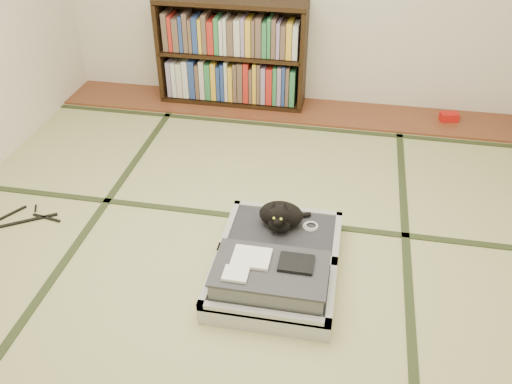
# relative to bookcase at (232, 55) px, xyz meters

# --- Properties ---
(floor) EXTENTS (4.50, 4.50, 0.00)m
(floor) POSITION_rel_bookcase_xyz_m (0.49, -2.07, -0.45)
(floor) COLOR tan
(floor) RESTS_ON ground
(wood_strip) EXTENTS (4.00, 0.50, 0.02)m
(wood_strip) POSITION_rel_bookcase_xyz_m (0.49, -0.07, -0.44)
(wood_strip) COLOR brown
(wood_strip) RESTS_ON ground
(red_item) EXTENTS (0.16, 0.11, 0.07)m
(red_item) POSITION_rel_bookcase_xyz_m (1.91, -0.04, -0.40)
(red_item) COLOR red
(red_item) RESTS_ON wood_strip
(room_shell) EXTENTS (4.50, 4.50, 4.50)m
(room_shell) POSITION_rel_bookcase_xyz_m (0.49, -2.07, 1.01)
(room_shell) COLOR white
(room_shell) RESTS_ON ground
(tatami_borders) EXTENTS (4.00, 4.50, 0.01)m
(tatami_borders) POSITION_rel_bookcase_xyz_m (0.49, -1.58, -0.45)
(tatami_borders) COLOR #2D381E
(tatami_borders) RESTS_ON ground
(bookcase) EXTENTS (1.29, 0.29, 0.92)m
(bookcase) POSITION_rel_bookcase_xyz_m (0.00, 0.00, 0.00)
(bookcase) COLOR black
(bookcase) RESTS_ON wood_strip
(suitcase) EXTENTS (0.69, 0.92, 0.27)m
(suitcase) POSITION_rel_bookcase_xyz_m (0.74, -2.19, -0.36)
(suitcase) COLOR silver
(suitcase) RESTS_ON floor
(cat) EXTENTS (0.31, 0.31, 0.25)m
(cat) POSITION_rel_bookcase_xyz_m (0.72, -1.90, -0.23)
(cat) COLOR black
(cat) RESTS_ON suitcase
(cable_coil) EXTENTS (0.10, 0.10, 0.02)m
(cable_coil) POSITION_rel_bookcase_xyz_m (0.90, -1.86, -0.31)
(cable_coil) COLOR white
(cable_coil) RESTS_ON suitcase
(hanger) EXTENTS (0.42, 0.31, 0.01)m
(hanger) POSITION_rel_bookcase_xyz_m (-0.95, -1.96, -0.44)
(hanger) COLOR black
(hanger) RESTS_ON floor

